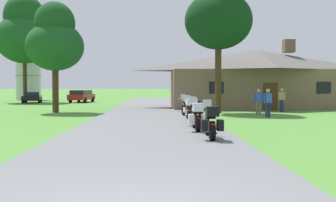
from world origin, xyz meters
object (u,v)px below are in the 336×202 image
Objects in this scene: motorcycle_green_nearest_to_camera at (211,123)px; tree_by_lodge_front at (218,13)px; motorcycle_black_third_in_row at (194,113)px; bystander_tan_shirt_near_lodge at (282,99)px; tree_left_near at (55,40)px; bystander_blue_shirt_beside_signpost at (259,101)px; metal_silo_distant at (28,73)px; motorcycle_black_farthest_in_row at (187,107)px; tree_left_far at (24,32)px; motorcycle_white_fourth_in_row at (189,110)px; bystander_blue_shirt_by_tree at (268,101)px; motorcycle_silver_second_in_row at (197,117)px; parked_red_suv_far_left at (82,96)px; parked_black_sedan_far_left at (32,97)px.

tree_by_lodge_front reaches higher than motorcycle_green_nearest_to_camera.
bystander_tan_shirt_near_lodge is (7.21, 10.11, 0.34)m from motorcycle_black_third_in_row.
tree_left_near reaches higher than motorcycle_black_third_in_row.
motorcycle_black_third_in_row is at bearing 68.40° from bystander_blue_shirt_beside_signpost.
motorcycle_green_nearest_to_camera is 0.29× the size of metal_silo_distant.
motorcycle_black_farthest_in_row is 1.23× the size of bystander_tan_shirt_near_lodge.
motorcycle_black_third_in_row is 5.26m from motorcycle_black_farthest_in_row.
tree_by_lodge_front reaches higher than bystander_blue_shirt_beside_signpost.
tree_left_far is at bearing -75.01° from metal_silo_distant.
motorcycle_white_fourth_in_row is 5.55m from bystander_blue_shirt_by_tree.
tree_left_near is at bearing 142.56° from motorcycle_black_farthest_in_row.
bystander_blue_shirt_beside_signpost is (4.75, 6.98, 0.32)m from motorcycle_black_third_in_row.
bystander_tan_shirt_near_lodge reaches higher than motorcycle_green_nearest_to_camera.
bystander_blue_shirt_beside_signpost is 0.17× the size of tree_by_lodge_front.
tree_left_near is (-8.74, 12.44, 4.49)m from motorcycle_silver_second_in_row.
parked_black_sedan_far_left is at bearing -159.78° from parked_red_suv_far_left.
bystander_tan_shirt_near_lodge is 0.22× the size of tree_left_near.
bystander_tan_shirt_near_lodge reaches higher than motorcycle_silver_second_in_row.
metal_silo_distant reaches higher than bystander_tan_shirt_near_lodge.
metal_silo_distant is 11.95m from parked_red_suv_far_left.
parked_red_suv_far_left is (-10.38, 27.92, 0.17)m from motorcycle_black_third_in_row.
motorcycle_white_fourth_in_row is at bearing -59.97° from parked_red_suv_far_left.
motorcycle_white_fourth_in_row is at bearing 96.24° from bystander_tan_shirt_near_lodge.
tree_left_far is (-16.81, 22.62, 7.34)m from motorcycle_black_farthest_in_row.
motorcycle_black_third_in_row is at bearing -48.51° from tree_left_near.
motorcycle_green_nearest_to_camera is 11.22m from bystander_blue_shirt_by_tree.
bystander_tan_shirt_near_lodge is at bearing 10.29° from tree_by_lodge_front.
bystander_tan_shirt_near_lodge is 16.61m from tree_left_near.
bystander_blue_shirt_beside_signpost reaches higher than motorcycle_black_farthest_in_row.
parked_black_sedan_far_left is (-20.50, 21.54, -0.31)m from bystander_blue_shirt_by_tree.
tree_left_far is at bearing 123.18° from parked_black_sedan_far_left.
tree_left_near reaches higher than bystander_blue_shirt_by_tree.
bystander_blue_shirt_beside_signpost is 0.35× the size of parked_red_suv_far_left.
bystander_blue_shirt_by_tree is at bearing 106.20° from bystander_blue_shirt_beside_signpost.
motorcycle_silver_second_in_row is 1.24× the size of bystander_blue_shirt_by_tree.
metal_silo_distant is (-23.75, 30.59, 2.68)m from bystander_blue_shirt_by_tree.
bystander_tan_shirt_near_lodge is (7.34, 12.52, 0.34)m from motorcycle_silver_second_in_row.
motorcycle_green_nearest_to_camera is 0.27× the size of tree_left_near.
bystander_blue_shirt_by_tree is at bearing -58.52° from parked_black_sedan_far_left.
bystander_blue_shirt_beside_signpost is at bearing -12.61° from tree_left_near.
bystander_tan_shirt_near_lodge is at bearing 43.92° from motorcycle_white_fourth_in_row.
tree_by_lodge_front is (2.62, 11.67, 6.27)m from motorcycle_silver_second_in_row.
motorcycle_white_fourth_in_row is at bearing -40.10° from tree_left_near.
motorcycle_white_fourth_in_row is 0.27× the size of tree_left_near.
motorcycle_black_farthest_in_row is at bearing -28.20° from tree_left_near.
motorcycle_green_nearest_to_camera and motorcycle_black_third_in_row have the same top height.
motorcycle_green_nearest_to_camera is 18.02m from tree_left_near.
tree_by_lodge_front is 23.48m from parked_red_suv_far_left.
motorcycle_black_farthest_in_row is at bearing 84.13° from bystander_tan_shirt_near_lodge.
motorcycle_black_third_in_row is at bearing -71.79° from parked_black_sedan_far_left.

